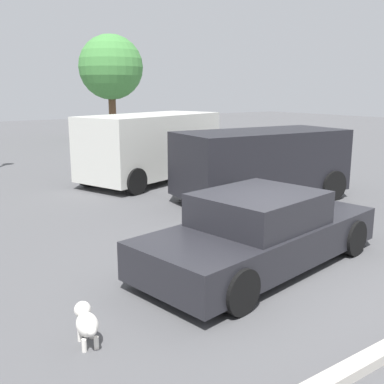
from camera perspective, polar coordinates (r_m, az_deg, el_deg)
ground_plane at (r=7.70m, az=9.08°, el=-9.60°), size 80.00×80.00×0.00m
sedan_foreground at (r=7.69m, az=8.52°, el=-4.97°), size 4.77×2.47×1.27m
dog at (r=5.66m, az=-12.98°, el=-15.40°), size 0.32×0.65×0.43m
van_white at (r=14.79m, az=-5.10°, el=5.80°), size 5.23×3.47×2.12m
suv_dark at (r=12.23m, az=8.57°, el=3.66°), size 4.68×2.52×1.85m
tree_back_left at (r=27.73m, az=-10.03°, el=14.94°), size 3.68×3.68×5.98m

